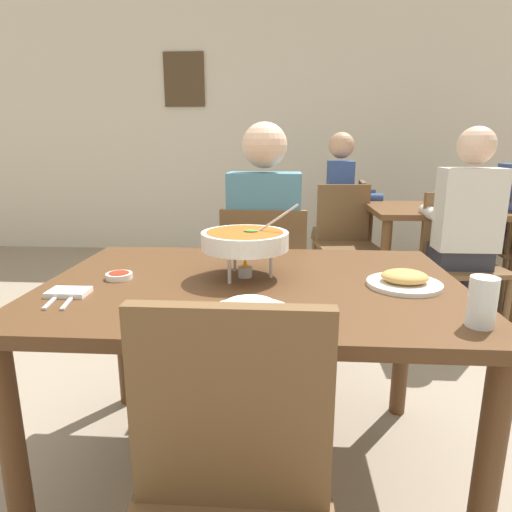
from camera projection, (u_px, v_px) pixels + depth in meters
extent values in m
plane|color=gray|center=(253.00, 469.00, 1.68)|extent=(16.00, 16.00, 0.00)
cube|color=beige|center=(277.00, 117.00, 4.87)|extent=(10.00, 0.10, 3.00)
cube|color=#4C3823|center=(184.00, 79.00, 4.78)|extent=(0.44, 0.03, 0.56)
cube|color=#51331C|center=(253.00, 287.00, 1.50)|extent=(1.39, 0.97, 0.04)
cylinder|color=#51331C|center=(14.00, 458.00, 1.22)|extent=(0.07, 0.07, 0.71)
cylinder|color=#51331C|center=(486.00, 481.00, 1.14)|extent=(0.07, 0.07, 0.71)
cylinder|color=#51331C|center=(123.00, 333.00, 2.05)|extent=(0.07, 0.07, 0.71)
cylinder|color=#51331C|center=(403.00, 340.00, 1.96)|extent=(0.07, 0.07, 0.71)
cube|color=brown|center=(265.00, 289.00, 2.41)|extent=(0.44, 0.44, 0.03)
cube|color=brown|center=(263.00, 256.00, 2.16)|extent=(0.42, 0.04, 0.45)
cylinder|color=brown|center=(298.00, 316.00, 2.64)|extent=(0.04, 0.04, 0.42)
cylinder|color=brown|center=(235.00, 314.00, 2.66)|extent=(0.04, 0.04, 0.42)
cylinder|color=brown|center=(300.00, 343.00, 2.27)|extent=(0.04, 0.04, 0.42)
cylinder|color=brown|center=(226.00, 341.00, 2.29)|extent=(0.04, 0.04, 0.42)
cylinder|color=#2D2D38|center=(283.00, 324.00, 2.47)|extent=(0.10, 0.10, 0.45)
cylinder|color=#2D2D38|center=(247.00, 323.00, 2.49)|extent=(0.10, 0.10, 0.45)
cube|color=#2D2D38|center=(265.00, 277.00, 2.37)|extent=(0.32, 0.32, 0.12)
cube|color=teal|center=(264.00, 223.00, 2.22)|extent=(0.36, 0.20, 0.50)
sphere|color=beige|center=(265.00, 145.00, 2.13)|extent=(0.22, 0.22, 0.22)
cylinder|color=teal|center=(295.00, 226.00, 2.42)|extent=(0.08, 0.28, 0.08)
cylinder|color=teal|center=(237.00, 225.00, 2.44)|extent=(0.08, 0.28, 0.08)
cube|color=brown|center=(230.00, 409.00, 0.90)|extent=(0.42, 0.04, 0.45)
cylinder|color=silver|center=(271.00, 264.00, 1.53)|extent=(0.01, 0.01, 0.10)
cylinder|color=silver|center=(235.00, 257.00, 1.61)|extent=(0.01, 0.01, 0.10)
cylinder|color=silver|center=(229.00, 269.00, 1.46)|extent=(0.01, 0.01, 0.10)
torus|color=silver|center=(245.00, 249.00, 1.52)|extent=(0.21, 0.21, 0.01)
cylinder|color=#B2B2B7|center=(245.00, 272.00, 1.54)|extent=(0.05, 0.05, 0.04)
cone|color=orange|center=(245.00, 263.00, 1.53)|extent=(0.02, 0.02, 0.04)
cylinder|color=white|center=(245.00, 241.00, 1.51)|extent=(0.30, 0.30, 0.06)
cylinder|color=#B75119|center=(245.00, 233.00, 1.51)|extent=(0.26, 0.26, 0.01)
ellipsoid|color=#388433|center=(251.00, 231.00, 1.50)|extent=(0.05, 0.03, 0.01)
cylinder|color=silver|center=(271.00, 223.00, 1.51)|extent=(0.18, 0.01, 0.13)
cylinder|color=white|center=(250.00, 314.00, 1.18)|extent=(0.24, 0.24, 0.01)
ellipsoid|color=white|center=(250.00, 305.00, 1.17)|extent=(0.15, 0.13, 0.04)
cylinder|color=white|center=(404.00, 284.00, 1.44)|extent=(0.24, 0.24, 0.01)
ellipsoid|color=tan|center=(405.00, 277.00, 1.43)|extent=(0.15, 0.13, 0.04)
cylinder|color=white|center=(119.00, 276.00, 1.52)|extent=(0.09, 0.09, 0.02)
cylinder|color=maroon|center=(119.00, 274.00, 1.52)|extent=(0.07, 0.07, 0.01)
cube|color=white|center=(69.00, 292.00, 1.36)|extent=(0.12, 0.08, 0.02)
cube|color=silver|center=(54.00, 299.00, 1.31)|extent=(0.04, 0.17, 0.01)
cube|color=silver|center=(71.00, 299.00, 1.31)|extent=(0.04, 0.17, 0.01)
cylinder|color=silver|center=(482.00, 302.00, 1.11)|extent=(0.07, 0.07, 0.13)
cylinder|color=gold|center=(481.00, 310.00, 1.11)|extent=(0.06, 0.06, 0.08)
cube|color=brown|center=(438.00, 210.00, 3.29)|extent=(1.00, 0.80, 0.04)
cylinder|color=brown|center=(384.00, 270.00, 3.08)|extent=(0.07, 0.07, 0.71)
cylinder|color=brown|center=(367.00, 248.00, 3.74)|extent=(0.07, 0.07, 0.71)
cylinder|color=brown|center=(474.00, 249.00, 3.68)|extent=(0.07, 0.07, 0.71)
cylinder|color=brown|center=(483.00, 271.00, 3.56)|extent=(0.04, 0.04, 0.42)
cylinder|color=brown|center=(502.00, 286.00, 3.20)|extent=(0.04, 0.04, 0.42)
cube|color=brown|center=(464.00, 268.00, 2.83)|extent=(0.49, 0.49, 0.03)
cube|color=brown|center=(453.00, 226.00, 2.96)|extent=(0.42, 0.09, 0.45)
cylinder|color=brown|center=(446.00, 313.00, 2.69)|extent=(0.04, 0.04, 0.42)
cylinder|color=brown|center=(506.00, 311.00, 2.71)|extent=(0.04, 0.04, 0.42)
cylinder|color=brown|center=(420.00, 293.00, 3.05)|extent=(0.04, 0.04, 0.42)
cylinder|color=brown|center=(473.00, 291.00, 3.08)|extent=(0.04, 0.04, 0.42)
cube|color=brown|center=(337.00, 233.00, 3.95)|extent=(0.48, 0.48, 0.03)
cube|color=brown|center=(361.00, 207.00, 3.86)|extent=(0.08, 0.42, 0.45)
cylinder|color=brown|center=(315.00, 252.00, 4.21)|extent=(0.04, 0.04, 0.42)
cylinder|color=brown|center=(314.00, 262.00, 3.85)|extent=(0.04, 0.04, 0.42)
cylinder|color=brown|center=(356.00, 254.00, 4.15)|extent=(0.04, 0.04, 0.42)
cylinder|color=brown|center=(358.00, 264.00, 3.79)|extent=(0.04, 0.04, 0.42)
cube|color=brown|center=(348.00, 248.00, 3.40)|extent=(0.49, 0.49, 0.03)
cube|color=brown|center=(343.00, 213.00, 3.53)|extent=(0.42, 0.09, 0.45)
cylinder|color=brown|center=(328.00, 283.00, 3.26)|extent=(0.04, 0.04, 0.42)
cylinder|color=brown|center=(378.00, 282.00, 3.28)|extent=(0.04, 0.04, 0.42)
cylinder|color=brown|center=(318.00, 269.00, 3.63)|extent=(0.04, 0.04, 0.42)
cylinder|color=brown|center=(363.00, 269.00, 3.65)|extent=(0.04, 0.04, 0.42)
cylinder|color=#2D2D38|center=(508.00, 281.00, 3.26)|extent=(0.10, 0.10, 0.45)
cylinder|color=#2D2D38|center=(467.00, 296.00, 2.93)|extent=(0.10, 0.10, 0.45)
cylinder|color=#2D2D38|center=(436.00, 296.00, 2.94)|extent=(0.10, 0.10, 0.45)
cube|color=#2D2D38|center=(458.00, 256.00, 2.83)|extent=(0.32, 0.32, 0.12)
cube|color=beige|center=(469.00, 210.00, 2.68)|extent=(0.36, 0.20, 0.50)
sphere|color=beige|center=(477.00, 145.00, 2.58)|extent=(0.22, 0.22, 0.22)
cylinder|color=beige|center=(481.00, 213.00, 2.87)|extent=(0.08, 0.28, 0.08)
cylinder|color=beige|center=(431.00, 213.00, 2.89)|extent=(0.08, 0.28, 0.08)
cylinder|color=#2D2D38|center=(351.00, 259.00, 3.90)|extent=(0.10, 0.10, 0.45)
cylinder|color=#2D2D38|center=(348.00, 254.00, 4.09)|extent=(0.10, 0.10, 0.45)
cube|color=#2D2D38|center=(347.00, 225.00, 3.93)|extent=(0.32, 0.32, 0.12)
cube|color=#334C8C|center=(339.00, 190.00, 3.86)|extent=(0.20, 0.36, 0.50)
sphere|color=tan|center=(342.00, 145.00, 3.76)|extent=(0.22, 0.22, 0.22)
cylinder|color=#334C8C|center=(365.00, 198.00, 3.70)|extent=(0.28, 0.08, 0.08)
cylinder|color=#334C8C|center=(359.00, 194.00, 4.01)|extent=(0.28, 0.08, 0.08)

